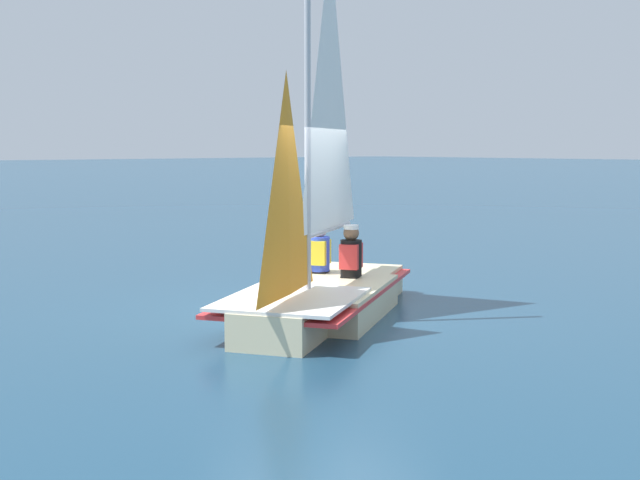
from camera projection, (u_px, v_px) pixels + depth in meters
ground_plane at (320, 316)px, 10.72m from camera, size 260.00×260.00×0.00m
sailboat_main at (321, 270)px, 10.68m from camera, size 3.57×4.34×5.12m
sailor_helm at (351, 263)px, 11.27m from camera, size 0.41×0.43×1.16m
sailor_crew at (319, 259)px, 11.68m from camera, size 0.41×0.43×1.16m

